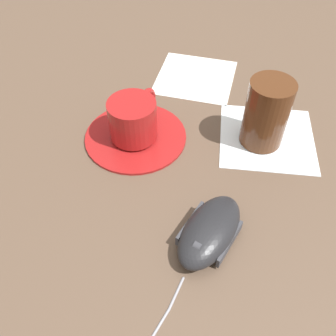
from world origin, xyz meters
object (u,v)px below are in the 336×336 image
coffee_cup (134,118)px  drinking_glass (266,113)px  computer_mouse (210,231)px  saucer (136,136)px

coffee_cup → drinking_glass: size_ratio=0.97×
computer_mouse → saucer: bearing=64.5°
computer_mouse → drinking_glass: size_ratio=1.14×
saucer → computer_mouse: size_ratio=1.33×
coffee_cup → drinking_glass: drinking_glass is taller
saucer → drinking_glass: 0.20m
computer_mouse → drinking_glass: 0.20m
saucer → drinking_glass: (0.11, -0.16, 0.05)m
saucer → coffee_cup: coffee_cup is taller
computer_mouse → drinking_glass: (0.19, 0.03, 0.04)m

